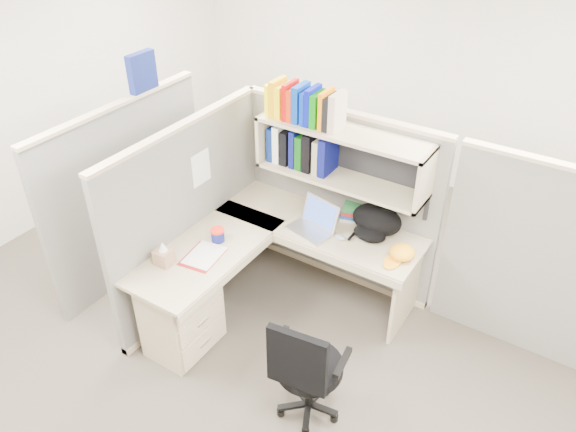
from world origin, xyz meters
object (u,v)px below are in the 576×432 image
Objects in this scene: laptop at (310,218)px; task_chair at (307,384)px; snack_canister at (218,235)px; backpack at (374,223)px; desk at (219,292)px.

task_chair is at bearing -47.46° from laptop.
snack_canister is 1.36m from task_chair.
backpack reaches higher than snack_canister.
backpack is at bearing 39.03° from laptop.
task_chair reaches higher than snack_canister.
laptop is 1.32m from task_chair.
backpack reaches higher than desk.
laptop reaches higher than task_chair.
laptop is at bearing 120.18° from task_chair.
backpack is (0.84, 0.96, 0.41)m from desk.
backpack is at bearing 48.66° from desk.
laptop is 0.51m from backpack.
desk is 4.93× the size of laptop.
task_chair is (1.00, -0.32, -0.10)m from desk.
snack_canister is at bearing -129.16° from backpack.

